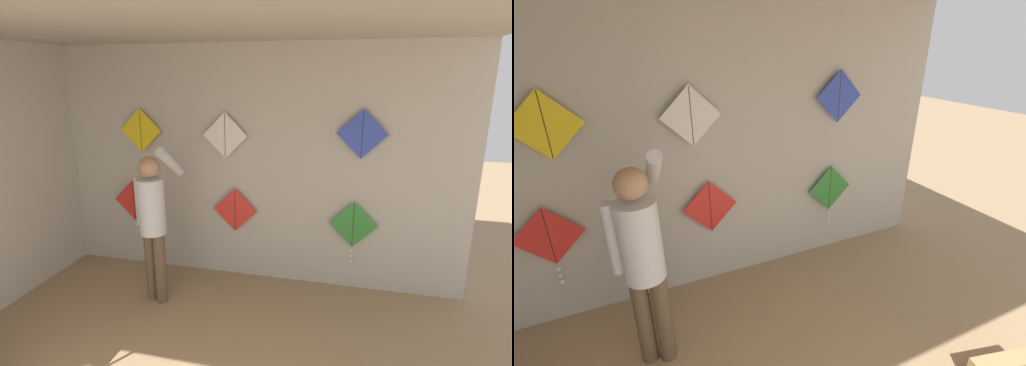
{
  "view_description": "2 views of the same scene",
  "coord_description": "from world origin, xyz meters",
  "views": [
    {
      "loc": [
        1.35,
        -0.71,
        2.44
      ],
      "look_at": [
        0.31,
        3.42,
        1.29
      ],
      "focal_mm": 28.0,
      "sensor_mm": 36.0,
      "label": 1
    },
    {
      "loc": [
        -0.73,
        0.7,
        2.39
      ],
      "look_at": [
        0.52,
        3.42,
        1.12
      ],
      "focal_mm": 24.0,
      "sensor_mm": 36.0,
      "label": 2
    }
  ],
  "objects": [
    {
      "name": "back_panel",
      "position": [
        0.0,
        3.75,
        1.4
      ],
      "size": [
        5.27,
        0.06,
        2.8
      ],
      "primitive_type": "cube",
      "color": "#BCB7AD",
      "rests_on": "ground"
    },
    {
      "name": "shopkeeper",
      "position": [
        -0.7,
        2.92,
        0.98
      ],
      "size": [
        0.43,
        0.55,
        1.75
      ],
      "rotation": [
        0.0,
        0.0,
        -0.32
      ],
      "color": "brown",
      "rests_on": "ground"
    },
    {
      "name": "kite_0",
      "position": [
        -1.38,
        3.66,
        0.84
      ],
      "size": [
        0.54,
        0.04,
        0.75
      ],
      "color": "red"
    },
    {
      "name": "kite_1",
      "position": [
        -0.01,
        3.66,
        0.87
      ],
      "size": [
        0.54,
        0.01,
        0.54
      ],
      "color": "red"
    },
    {
      "name": "kite_2",
      "position": [
        1.38,
        3.66,
        0.77
      ],
      "size": [
        0.54,
        0.04,
        0.75
      ],
      "color": "#338C38"
    },
    {
      "name": "kite_3",
      "position": [
        -1.2,
        3.66,
        1.79
      ],
      "size": [
        0.54,
        0.01,
        0.54
      ],
      "color": "yellow"
    },
    {
      "name": "kite_4",
      "position": [
        -0.12,
        3.66,
        1.77
      ],
      "size": [
        0.54,
        0.01,
        0.54
      ],
      "color": "white"
    },
    {
      "name": "kite_5",
      "position": [
        1.41,
        3.66,
        1.84
      ],
      "size": [
        0.54,
        0.01,
        0.54
      ],
      "color": "blue"
    }
  ]
}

